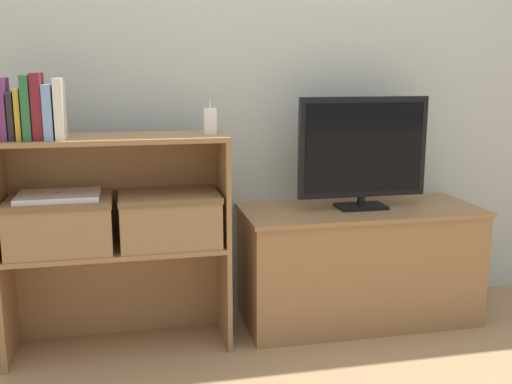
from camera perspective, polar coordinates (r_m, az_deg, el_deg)
ground_plane at (r=2.62m, az=0.76°, el=-14.74°), size 16.00×16.00×0.00m
wall_back at (r=2.82m, az=-1.40°, el=12.35°), size 10.00×0.05×2.40m
tv_stand at (r=2.86m, az=9.76°, el=-6.76°), size 1.09×0.46×0.54m
tv at (r=2.74m, az=10.16°, el=3.95°), size 0.60×0.14×0.51m
bookshelf_lower_tier at (r=2.66m, az=-12.88°, el=-7.97°), size 0.91×0.32×0.45m
bookshelf_upper_tier at (r=2.55m, az=-13.34°, el=1.66°), size 0.91×0.32×0.46m
book_plum at (r=2.44m, az=-22.84°, el=7.28°), size 0.02×0.14×0.23m
book_charcoal at (r=2.44m, az=-22.18°, el=6.72°), size 0.02×0.12×0.18m
book_mustard at (r=2.43m, az=-21.59°, el=6.90°), size 0.02×0.13×0.19m
book_forest at (r=2.42m, az=-20.90°, el=7.52°), size 0.03×0.15×0.24m
book_maroon at (r=2.42m, az=-20.04°, el=7.67°), size 0.04×0.13×0.25m
book_skyblue at (r=2.42m, az=-19.09°, el=7.22°), size 0.03×0.16×0.21m
book_ivory at (r=2.41m, az=-18.17°, el=7.56°), size 0.03×0.15×0.23m
baby_monitor at (r=2.48m, az=-4.40°, el=6.77°), size 0.05×0.04×0.13m
storage_basket_left at (r=2.52m, az=-18.12°, el=-2.73°), size 0.41×0.29×0.22m
storage_basket_right at (r=2.51m, az=-8.22°, el=-2.31°), size 0.41×0.29×0.22m
laptop at (r=2.50m, az=-18.28°, el=-0.34°), size 0.32×0.22×0.02m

